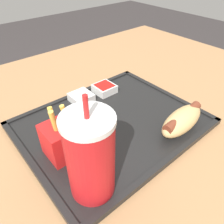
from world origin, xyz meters
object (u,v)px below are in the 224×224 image
soda_cup (90,157)px  fries_carton (65,137)px  sauce_cup_ketchup (104,88)px  hot_dog_far (182,120)px  sauce_cup_mayo (81,97)px

soda_cup → fries_carton: size_ratio=1.62×
soda_cup → sauce_cup_ketchup: 0.31m
sauce_cup_ketchup → hot_dog_far: bearing=98.1°
soda_cup → sauce_cup_ketchup: soda_cup is taller
sauce_cup_mayo → fries_carton: bearing=46.6°
soda_cup → sauce_cup_ketchup: (-0.21, -0.23, -0.07)m
sauce_cup_mayo → sauce_cup_ketchup: same height
soda_cup → sauce_cup_mayo: size_ratio=3.48×
fries_carton → sauce_cup_ketchup: bearing=-147.7°
soda_cup → sauce_cup_mayo: 0.27m
soda_cup → sauce_cup_ketchup: size_ratio=3.48×
sauce_cup_mayo → sauce_cup_ketchup: size_ratio=1.00×
sauce_cup_mayo → sauce_cup_ketchup: (-0.07, 0.00, 0.00)m
fries_carton → sauce_cup_mayo: (-0.12, -0.13, -0.03)m
hot_dog_far → fries_carton: (0.23, -0.11, 0.01)m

